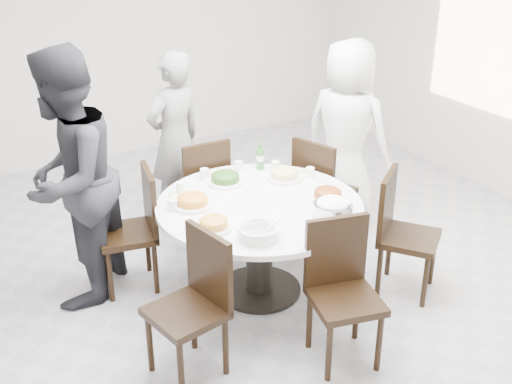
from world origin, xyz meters
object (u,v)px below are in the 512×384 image
chair_sw (186,310)px  diner_left (69,180)px  beverage_bottle (260,156)px  chair_s (346,297)px  chair_se (410,236)px  diner_middle (175,140)px  rice_bowl (333,211)px  chair_ne (325,189)px  chair_n (199,188)px  soup_bowl (258,232)px  diner_right (347,134)px  dining_table (259,248)px  chair_nw (127,231)px

chair_sw → diner_left: diner_left is taller
diner_left → beverage_bottle: 1.52m
chair_s → chair_se: bearing=37.9°
diner_middle → rice_bowl: diner_middle is taller
rice_bowl → beverage_bottle: 1.01m
diner_middle → chair_ne: bearing=119.4°
diner_middle → chair_n: bearing=78.2°
chair_ne → soup_bowl: (-1.18, -0.90, 0.32)m
chair_sw → soup_bowl: bearing=91.3°
diner_right → diner_middle: size_ratio=1.06×
dining_table → chair_ne: (0.92, 0.46, 0.10)m
diner_middle → rice_bowl: (0.37, -1.86, 0.01)m
chair_sw → diner_right: bearing=108.9°
chair_ne → diner_middle: bearing=26.6°
rice_bowl → diner_right: bearing=49.4°
chair_sw → chair_s: (0.93, -0.38, 0.00)m
chair_s → diner_left: size_ratio=0.50×
diner_middle → beverage_bottle: diner_middle is taller
chair_ne → rice_bowl: size_ratio=3.51×
diner_left → diner_middle: bearing=163.8°
chair_sw → rice_bowl: 1.22m
diner_left → beverage_bottle: size_ratio=8.64×
chair_s → beverage_bottle: bearing=93.9°
diner_right → soup_bowl: (-1.55, -1.12, -0.05)m
chair_se → diner_left: (-2.17, 1.18, 0.47)m
diner_right → chair_nw: bearing=66.7°
diner_left → chair_ne: bearing=124.9°
soup_bowl → chair_sw: bearing=-167.4°
chair_nw → chair_s: size_ratio=1.00×
chair_s → diner_right: (1.21, 1.63, 0.37)m
chair_se → soup_bowl: 1.29m
chair_n → diner_right: bearing=166.9°
chair_n → diner_middle: (-0.03, 0.40, 0.32)m
chair_s → soup_bowl: (-0.34, 0.51, 0.32)m
dining_table → chair_n: chair_n is taller
chair_n → diner_left: (-1.16, -0.36, 0.47)m
dining_table → chair_n: bearing=91.4°
chair_n → soup_bowl: 1.50m
dining_table → diner_left: diner_left is taller
chair_s → dining_table: bearing=108.0°
chair_s → chair_nw: bearing=134.1°
chair_sw → chair_s: 1.01m
rice_bowl → diner_left: bearing=143.8°
chair_se → beverage_bottle: 1.33m
rice_bowl → dining_table: bearing=124.7°
chair_nw → beverage_bottle: 1.22m
chair_s → chair_se: (0.90, 0.41, 0.00)m
diner_middle → rice_bowl: size_ratio=5.89×
diner_left → beverage_bottle: (1.51, -0.09, -0.09)m
dining_table → chair_nw: size_ratio=1.58×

